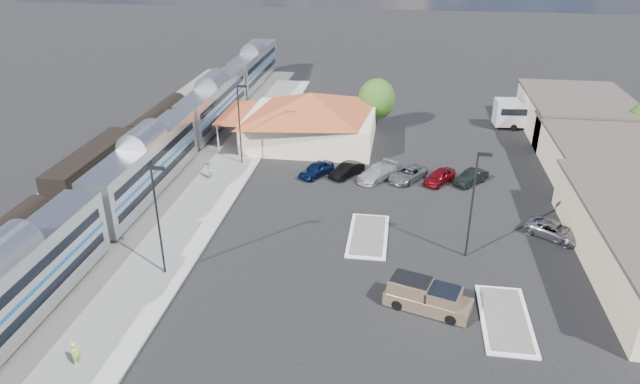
# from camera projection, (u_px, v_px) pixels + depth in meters

# --- Properties ---
(ground) EXTENTS (280.00, 280.00, 0.00)m
(ground) POSITION_uv_depth(u_px,v_px,m) (319.00, 245.00, 47.62)
(ground) COLOR black
(ground) RESTS_ON ground
(railbed) EXTENTS (16.00, 100.00, 0.12)m
(railbed) POSITION_uv_depth(u_px,v_px,m) (125.00, 188.00, 57.49)
(railbed) COLOR #4C4944
(railbed) RESTS_ON ground
(platform) EXTENTS (5.50, 92.00, 0.18)m
(platform) POSITION_uv_depth(u_px,v_px,m) (204.00, 203.00, 54.51)
(platform) COLOR gray
(platform) RESTS_ON ground
(passenger_train) EXTENTS (3.00, 104.00, 5.55)m
(passenger_train) POSITION_uv_depth(u_px,v_px,m) (146.00, 167.00, 55.24)
(passenger_train) COLOR silver
(passenger_train) RESTS_ON ground
(freight_cars) EXTENTS (2.80, 46.00, 4.00)m
(freight_cars) POSITION_uv_depth(u_px,v_px,m) (94.00, 170.00, 57.07)
(freight_cars) COLOR black
(freight_cars) RESTS_ON ground
(station_depot) EXTENTS (18.35, 12.24, 6.20)m
(station_depot) POSITION_uv_depth(u_px,v_px,m) (310.00, 118.00, 68.29)
(station_depot) COLOR beige
(station_depot) RESTS_ON ground
(buildings_east) EXTENTS (14.40, 51.40, 4.80)m
(buildings_east) POSITION_uv_depth(u_px,v_px,m) (623.00, 172.00, 55.72)
(buildings_east) COLOR #C6B28C
(buildings_east) RESTS_ON ground
(traffic_island_south) EXTENTS (3.30, 7.50, 0.21)m
(traffic_island_south) POSITION_uv_depth(u_px,v_px,m) (368.00, 235.00, 48.84)
(traffic_island_south) COLOR silver
(traffic_island_south) RESTS_ON ground
(traffic_island_north) EXTENTS (3.30, 7.50, 0.21)m
(traffic_island_north) POSITION_uv_depth(u_px,v_px,m) (505.00, 319.00, 38.60)
(traffic_island_north) COLOR silver
(traffic_island_north) RESTS_ON ground
(lamp_plat_s) EXTENTS (1.08, 0.25, 9.00)m
(lamp_plat_s) POSITION_uv_depth(u_px,v_px,m) (158.00, 212.00, 41.39)
(lamp_plat_s) COLOR black
(lamp_plat_s) RESTS_ON ground
(lamp_plat_n) EXTENTS (1.08, 0.25, 9.00)m
(lamp_plat_n) POSITION_uv_depth(u_px,v_px,m) (240.00, 118.00, 61.03)
(lamp_plat_n) COLOR black
(lamp_plat_n) RESTS_ON ground
(lamp_lot) EXTENTS (1.08, 0.25, 9.00)m
(lamp_lot) POSITION_uv_depth(u_px,v_px,m) (474.00, 197.00, 43.73)
(lamp_lot) COLOR black
(lamp_lot) RESTS_ON ground
(tree_depot) EXTENTS (4.71, 4.71, 6.63)m
(tree_depot) POSITION_uv_depth(u_px,v_px,m) (377.00, 99.00, 72.27)
(tree_depot) COLOR #382314
(tree_depot) RESTS_ON ground
(pickup_truck) EXTENTS (6.24, 3.77, 2.03)m
(pickup_truck) POSITION_uv_depth(u_px,v_px,m) (428.00, 297.00, 39.38)
(pickup_truck) COLOR #997E5E
(pickup_truck) RESTS_ON ground
(suv) EXTENTS (5.37, 4.70, 1.38)m
(suv) POSITION_uv_depth(u_px,v_px,m) (555.00, 231.00, 48.40)
(suv) COLOR gray
(suv) RESTS_ON ground
(coach_bus) EXTENTS (11.88, 3.52, 3.76)m
(coach_bus) POSITION_uv_depth(u_px,v_px,m) (541.00, 112.00, 73.28)
(coach_bus) COLOR silver
(coach_bus) RESTS_ON ground
(person_a) EXTENTS (0.56, 0.69, 1.65)m
(person_a) POSITION_uv_depth(u_px,v_px,m) (76.00, 354.00, 34.20)
(person_a) COLOR #C7DE45
(person_a) RESTS_ON platform
(person_b) EXTENTS (0.82, 0.99, 1.88)m
(person_b) POSITION_uv_depth(u_px,v_px,m) (208.00, 170.00, 59.13)
(person_b) COLOR silver
(person_b) RESTS_ON platform
(parked_car_a) EXTENTS (3.85, 4.65, 1.50)m
(parked_car_a) POSITION_uv_depth(u_px,v_px,m) (316.00, 169.00, 60.16)
(parked_car_a) COLOR #0C1A3E
(parked_car_a) RESTS_ON ground
(parked_car_b) EXTENTS (3.67, 4.45, 1.43)m
(parked_car_b) POSITION_uv_depth(u_px,v_px,m) (347.00, 170.00, 60.02)
(parked_car_b) COLOR black
(parked_car_b) RESTS_ON ground
(parked_car_c) EXTENTS (4.57, 5.45, 1.49)m
(parked_car_c) POSITION_uv_depth(u_px,v_px,m) (377.00, 173.00, 59.32)
(parked_car_c) COLOR silver
(parked_car_c) RESTS_ON ground
(parked_car_d) EXTENTS (4.58, 5.32, 1.36)m
(parked_car_d) POSITION_uv_depth(u_px,v_px,m) (408.00, 174.00, 59.20)
(parked_car_d) COLOR gray
(parked_car_d) RESTS_ON ground
(parked_car_e) EXTENTS (3.80, 4.56, 1.47)m
(parked_car_e) POSITION_uv_depth(u_px,v_px,m) (439.00, 177.00, 58.49)
(parked_car_e) COLOR maroon
(parked_car_e) RESTS_ON ground
(parked_car_f) EXTENTS (3.87, 4.21, 1.40)m
(parked_car_f) POSITION_uv_depth(u_px,v_px,m) (471.00, 177.00, 58.35)
(parked_car_f) COLOR black
(parked_car_f) RESTS_ON ground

